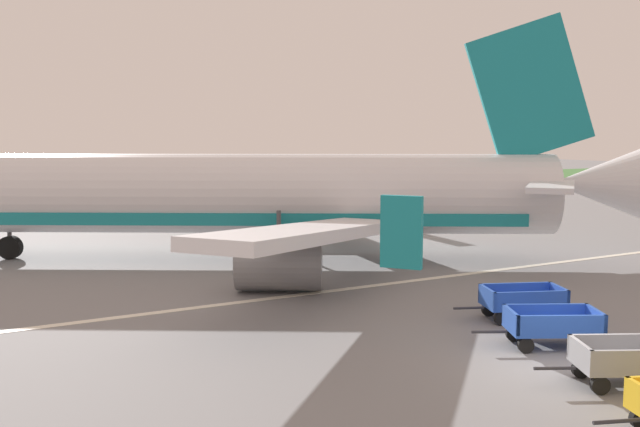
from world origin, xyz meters
TOP-DOWN VIEW (x-y plane):
  - ground_plane at (0.00, 0.00)m, footprint 220.00×220.00m
  - grass_strip at (0.00, 54.91)m, footprint 220.00×28.00m
  - apron_stripe at (0.00, 10.88)m, footprint 120.00×0.36m
  - airplane at (-0.68, 18.46)m, footprint 34.04×28.39m
  - baggage_cart_second_in_row at (0.28, -1.42)m, footprint 3.49×2.39m
  - baggage_cart_third_in_row at (1.08, 1.69)m, footprint 3.49×2.40m
  - baggage_cart_fourth_in_row at (2.49, 4.24)m, footprint 3.57×2.24m

SIDE VIEW (x-z plane):
  - ground_plane at x=0.00m, z-range 0.00..0.00m
  - apron_stripe at x=0.00m, z-range 0.00..0.01m
  - grass_strip at x=0.00m, z-range 0.00..0.06m
  - baggage_cart_second_in_row at x=0.28m, z-range 0.07..1.14m
  - baggage_cart_third_in_row at x=1.08m, z-range 0.07..1.14m
  - baggage_cart_fourth_in_row at x=2.49m, z-range 0.07..1.14m
  - airplane at x=-0.68m, z-range -2.62..8.72m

